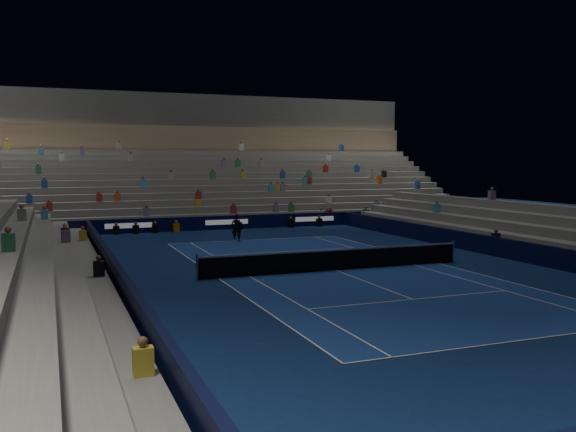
{
  "coord_description": "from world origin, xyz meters",
  "views": [
    {
      "loc": [
        -12.06,
        -25.11,
        4.92
      ],
      "look_at": [
        0.0,
        6.0,
        2.0
      ],
      "focal_mm": 38.57,
      "sensor_mm": 36.0,
      "label": 1
    }
  ],
  "objects": [
    {
      "name": "ground",
      "position": [
        0.0,
        0.0,
        0.0
      ],
      "size": [
        90.0,
        90.0,
        0.0
      ],
      "primitive_type": "plane",
      "color": "#0C1E49",
      "rests_on": "ground"
    },
    {
      "name": "court_surface",
      "position": [
        0.0,
        0.0,
        0.01
      ],
      "size": [
        10.97,
        23.77,
        0.01
      ],
      "primitive_type": "cube",
      "color": "navy",
      "rests_on": "ground"
    },
    {
      "name": "sponsor_barrier_far",
      "position": [
        0.0,
        18.5,
        0.5
      ],
      "size": [
        44.0,
        0.25,
        1.0
      ],
      "primitive_type": "cube",
      "color": "#080A32",
      "rests_on": "ground"
    },
    {
      "name": "sponsor_barrier_east",
      "position": [
        9.7,
        0.0,
        0.5
      ],
      "size": [
        0.25,
        37.0,
        1.0
      ],
      "primitive_type": "cube",
      "color": "black",
      "rests_on": "ground"
    },
    {
      "name": "sponsor_barrier_west",
      "position": [
        -9.7,
        0.0,
        0.5
      ],
      "size": [
        0.25,
        37.0,
        1.0
      ],
      "primitive_type": "cube",
      "color": "black",
      "rests_on": "ground"
    },
    {
      "name": "grandstand_main",
      "position": [
        0.0,
        27.9,
        3.38
      ],
      "size": [
        44.0,
        15.2,
        11.2
      ],
      "color": "slate",
      "rests_on": "ground"
    },
    {
      "name": "grandstand_east",
      "position": [
        13.17,
        0.0,
        0.92
      ],
      "size": [
        5.0,
        37.0,
        2.5
      ],
      "color": "slate",
      "rests_on": "ground"
    },
    {
      "name": "grandstand_west",
      "position": [
        -13.17,
        0.0,
        0.92
      ],
      "size": [
        5.0,
        37.0,
        2.5
      ],
      "color": "slate",
      "rests_on": "ground"
    },
    {
      "name": "tennis_net",
      "position": [
        0.0,
        0.0,
        0.5
      ],
      "size": [
        12.9,
        0.1,
        1.1
      ],
      "color": "#B2B2B7",
      "rests_on": "ground"
    },
    {
      "name": "tennis_player",
      "position": [
        -1.27,
        11.58,
        0.85
      ],
      "size": [
        0.73,
        0.61,
        1.7
      ],
      "primitive_type": "imported",
      "rotation": [
        0.0,
        0.0,
        2.74
      ],
      "color": "black",
      "rests_on": "ground"
    },
    {
      "name": "broadcast_camera",
      "position": [
        0.77,
        17.98,
        0.29
      ],
      "size": [
        0.43,
        0.87,
        0.56
      ],
      "color": "black",
      "rests_on": "ground"
    }
  ]
}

